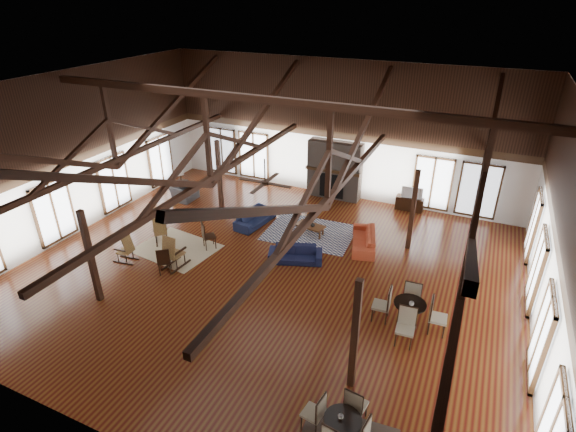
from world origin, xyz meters
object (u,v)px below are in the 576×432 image
at_px(sofa_navy_left, 255,218).
at_px(cafe_table_far, 409,310).
at_px(armchair, 185,192).
at_px(cafe_table_near, 342,426).
at_px(sofa_navy_front, 295,254).
at_px(coffee_table, 310,226).
at_px(tv_console, 410,203).
at_px(sofa_orange, 364,239).

distance_m(sofa_navy_left, cafe_table_far, 7.73).
relative_size(armchair, cafe_table_near, 0.56).
distance_m(sofa_navy_front, cafe_table_far, 4.60).
relative_size(sofa_navy_left, cafe_table_far, 0.94).
relative_size(sofa_navy_front, cafe_table_far, 0.89).
bearing_deg(coffee_table, cafe_table_far, -30.45).
bearing_deg(cafe_table_near, armchair, 139.76).
height_order(sofa_navy_left, coffee_table, sofa_navy_left).
distance_m(sofa_navy_left, cafe_table_near, 10.10).
height_order(coffee_table, cafe_table_far, cafe_table_far).
height_order(sofa_navy_left, cafe_table_near, cafe_table_near).
distance_m(sofa_navy_front, armchair, 7.12).
bearing_deg(cafe_table_far, cafe_table_near, -97.20).
distance_m(sofa_navy_front, cafe_table_near, 7.09).
bearing_deg(armchair, cafe_table_far, -111.14).
relative_size(cafe_table_near, cafe_table_far, 0.90).
bearing_deg(coffee_table, tv_console, 60.80).
distance_m(coffee_table, cafe_table_far, 5.81).
distance_m(sofa_navy_left, coffee_table, 2.36).
bearing_deg(tv_console, sofa_orange, -103.77).
height_order(armchair, tv_console, armchair).
bearing_deg(cafe_table_far, sofa_navy_front, 157.25).
bearing_deg(cafe_table_near, coffee_table, 116.07).
xyz_separation_m(coffee_table, cafe_table_near, (3.92, -8.00, 0.12)).
xyz_separation_m(sofa_orange, coffee_table, (-2.12, 0.01, 0.06)).
bearing_deg(tv_console, cafe_table_far, -79.50).
bearing_deg(sofa_navy_left, cafe_table_near, -133.74).
bearing_deg(coffee_table, cafe_table_near, -54.48).
xyz_separation_m(sofa_navy_front, coffee_table, (-0.22, 1.95, 0.09)).
relative_size(sofa_navy_front, tv_console, 1.61).
bearing_deg(armchair, sofa_orange, -93.70).
distance_m(sofa_orange, cafe_table_far, 4.40).
distance_m(armchair, cafe_table_far, 11.71).
distance_m(cafe_table_near, cafe_table_far, 4.31).
bearing_deg(cafe_table_far, armchair, 157.74).
xyz_separation_m(sofa_navy_left, armchair, (-4.02, 0.79, 0.06)).
relative_size(sofa_orange, cafe_table_far, 0.99).
height_order(sofa_navy_front, cafe_table_far, cafe_table_far).
bearing_deg(sofa_navy_front, coffee_table, 76.87).
bearing_deg(coffee_table, armchair, -176.89).
height_order(sofa_orange, cafe_table_near, cafe_table_near).
distance_m(sofa_navy_left, tv_console, 6.68).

